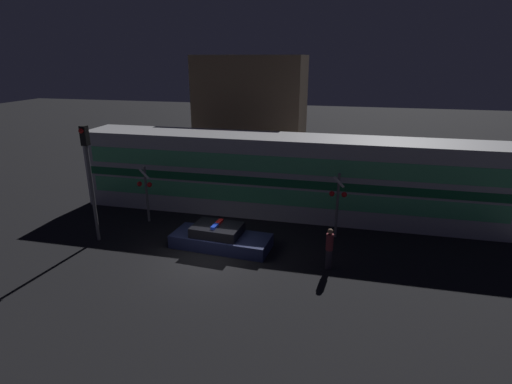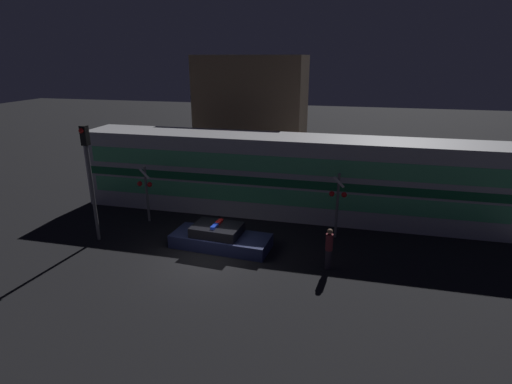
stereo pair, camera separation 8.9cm
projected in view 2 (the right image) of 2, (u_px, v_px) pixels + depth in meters
ground_plane at (205, 261)px, 17.73m from camera, size 120.00×120.00×0.00m
train at (285, 176)px, 22.46m from camera, size 23.60×2.83×4.47m
police_car at (220, 238)px, 18.90m from camera, size 4.79×2.14×1.21m
pedestrian at (329, 248)px, 16.79m from camera, size 0.31×0.31×1.84m
crossing_signal_near at (338, 201)px, 19.37m from camera, size 0.85×0.34×3.32m
crossing_signal_far at (146, 190)px, 21.37m from camera, size 0.85×0.34×3.10m
traffic_light_corner at (89, 168)px, 18.59m from camera, size 0.30×0.46×5.65m
building_left at (252, 115)px, 30.44m from camera, size 7.85×5.06×8.70m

